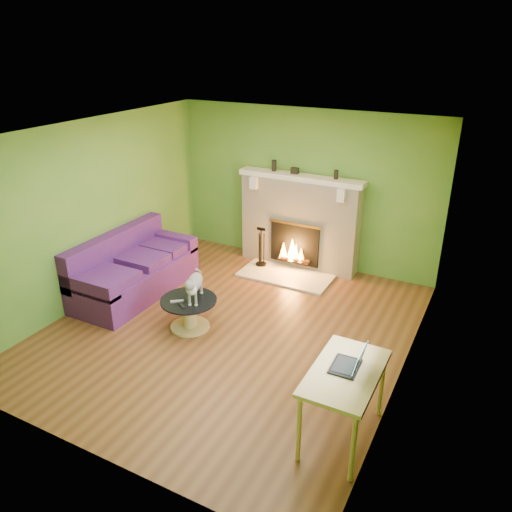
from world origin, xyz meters
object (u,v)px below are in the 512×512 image
Objects in this scene: desk at (345,379)px; cat at (195,285)px; sofa at (132,270)px; coffee_table at (189,311)px.

desk is 2.58m from cat.
desk is at bearing -20.78° from sofa.
cat reaches higher than coffee_table.
sofa is 2.73× the size of coffee_table.
desk is at bearing -44.71° from cat.
coffee_table is 0.40m from cat.
sofa reaches higher than cat.
coffee_table is at bearing -19.06° from sofa.
sofa reaches higher than desk.
cat is at bearing 156.59° from desk.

